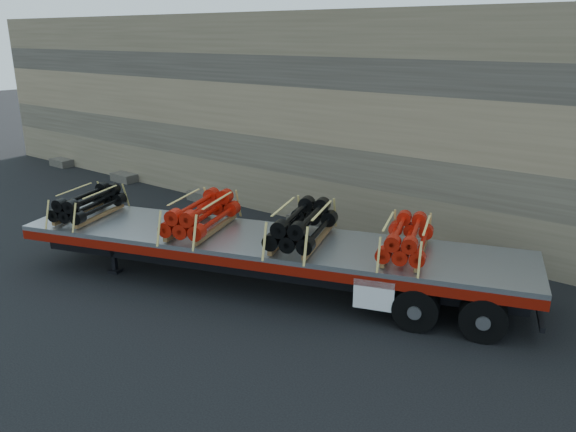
# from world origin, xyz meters

# --- Properties ---
(ground) EXTENTS (120.00, 120.00, 0.00)m
(ground) POSITION_xyz_m (0.00, 0.00, 0.00)
(ground) COLOR black
(ground) RESTS_ON ground
(rock_wall) EXTENTS (44.00, 3.00, 7.00)m
(rock_wall) POSITION_xyz_m (0.00, 6.50, 3.50)
(rock_wall) COLOR #7A6B54
(rock_wall) RESTS_ON ground
(trailer) EXTENTS (13.30, 6.62, 1.32)m
(trailer) POSITION_xyz_m (-1.00, 0.13, 0.66)
(trailer) COLOR #A2A4AA
(trailer) RESTS_ON ground
(bundle_front) EXTENTS (1.68, 2.35, 0.75)m
(bundle_front) POSITION_xyz_m (-6.07, -1.58, 1.69)
(bundle_front) COLOR black
(bundle_front) RESTS_ON trailer
(bundle_midfront) EXTENTS (1.89, 2.64, 0.85)m
(bundle_midfront) POSITION_xyz_m (-2.71, -0.44, 1.74)
(bundle_midfront) COLOR #BB1809
(bundle_midfront) RESTS_ON trailer
(bundle_midrear) EXTENTS (1.92, 2.68, 0.86)m
(bundle_midrear) POSITION_xyz_m (-0.07, 0.45, 1.75)
(bundle_midrear) COLOR black
(bundle_midrear) RESTS_ON trailer
(bundle_rear) EXTENTS (1.70, 2.37, 0.76)m
(bundle_rear) POSITION_xyz_m (2.34, 1.26, 1.70)
(bundle_rear) COLOR #BB1809
(bundle_rear) RESTS_ON trailer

